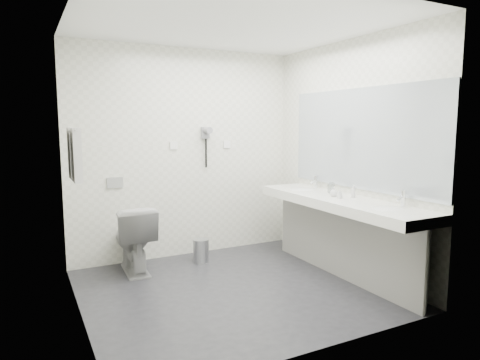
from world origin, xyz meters
TOP-DOWN VIEW (x-y plane):
  - floor at (0.00, 0.00)m, footprint 2.80×2.80m
  - ceiling at (0.00, 0.00)m, footprint 2.80×2.80m
  - wall_back at (0.00, 1.30)m, footprint 2.80×0.00m
  - wall_front at (0.00, -1.30)m, footprint 2.80×0.00m
  - wall_left at (-1.40, 0.00)m, footprint 0.00×2.60m
  - wall_right at (1.40, 0.00)m, footprint 0.00×2.60m
  - vanity_counter at (1.12, -0.20)m, footprint 0.55×2.20m
  - vanity_panel at (1.15, -0.20)m, footprint 0.03×2.15m
  - vanity_post_near at (1.18, -1.24)m, footprint 0.06×0.06m
  - vanity_post_far at (1.18, 0.84)m, footprint 0.06×0.06m
  - mirror at (1.39, -0.20)m, footprint 0.02×2.20m
  - basin_near at (1.12, -0.85)m, footprint 0.40×0.31m
  - basin_far at (1.12, 0.45)m, footprint 0.40×0.31m
  - faucet_near at (1.32, -0.85)m, footprint 0.04×0.04m
  - faucet_far at (1.32, 0.45)m, footprint 0.04×0.04m
  - soap_bottle_a at (1.09, -0.24)m, footprint 0.05×0.05m
  - soap_bottle_b at (1.12, -0.11)m, footprint 0.10×0.10m
  - soap_bottle_c at (1.25, -0.26)m, footprint 0.06×0.06m
  - glass_left at (1.25, 0.08)m, footprint 0.08×0.08m
  - glass_right at (1.25, 0.10)m, footprint 0.07×0.07m
  - toilet at (-0.73, 0.96)m, footprint 0.45×0.75m
  - flush_plate at (-0.85, 1.29)m, footprint 0.18×0.02m
  - pedal_bin at (0.03, 0.92)m, footprint 0.24×0.24m
  - bin_lid at (0.03, 0.92)m, footprint 0.18×0.18m
  - towel_rail at (-1.35, 0.55)m, footprint 0.02×0.62m
  - towel_near at (-1.34, 0.41)m, footprint 0.07×0.24m
  - towel_far at (-1.34, 0.69)m, footprint 0.07×0.24m
  - dryer_cradle at (0.25, 1.27)m, footprint 0.10×0.04m
  - dryer_barrel at (0.25, 1.20)m, footprint 0.08×0.14m
  - dryer_cord at (0.25, 1.26)m, footprint 0.02×0.02m
  - switch_plate_a at (-0.15, 1.29)m, footprint 0.09×0.02m
  - switch_plate_b at (0.55, 1.29)m, footprint 0.09×0.02m

SIDE VIEW (x-z plane):
  - floor at x=0.00m, z-range 0.00..0.00m
  - pedal_bin at x=0.03m, z-range 0.00..0.26m
  - bin_lid at x=0.03m, z-range 0.26..0.27m
  - toilet at x=-0.73m, z-range 0.00..0.74m
  - vanity_panel at x=1.15m, z-range 0.00..0.75m
  - vanity_post_near at x=1.18m, z-range 0.00..0.75m
  - vanity_post_far at x=1.18m, z-range 0.00..0.75m
  - vanity_counter at x=1.12m, z-range 0.75..0.85m
  - basin_near at x=1.12m, z-range 0.81..0.86m
  - basin_far at x=1.12m, z-range 0.81..0.86m
  - soap_bottle_a at x=1.09m, z-range 0.85..0.94m
  - soap_bottle_b at x=1.12m, z-range 0.85..0.95m
  - glass_right at x=1.25m, z-range 0.85..0.95m
  - glass_left at x=1.25m, z-range 0.85..0.96m
  - soap_bottle_c at x=1.25m, z-range 0.85..0.98m
  - faucet_near at x=1.32m, z-range 0.85..1.00m
  - faucet_far at x=1.32m, z-range 0.85..1.00m
  - flush_plate at x=-0.85m, z-range 0.89..1.01m
  - wall_back at x=0.00m, z-range -0.15..2.65m
  - wall_front at x=0.00m, z-range -0.15..2.65m
  - wall_left at x=-1.40m, z-range -0.05..2.55m
  - wall_right at x=1.40m, z-range -0.05..2.55m
  - dryer_cord at x=0.25m, z-range 1.07..1.43m
  - towel_near at x=-1.34m, z-range 1.09..1.57m
  - towel_far at x=-1.34m, z-range 1.09..1.57m
  - switch_plate_a at x=-0.15m, z-range 1.31..1.40m
  - switch_plate_b at x=0.55m, z-range 1.31..1.40m
  - mirror at x=1.39m, z-range 0.92..1.98m
  - dryer_cradle at x=0.25m, z-range 1.43..1.57m
  - dryer_barrel at x=0.25m, z-range 1.49..1.57m
  - towel_rail at x=-1.35m, z-range 1.54..1.56m
  - ceiling at x=0.00m, z-range 2.50..2.50m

